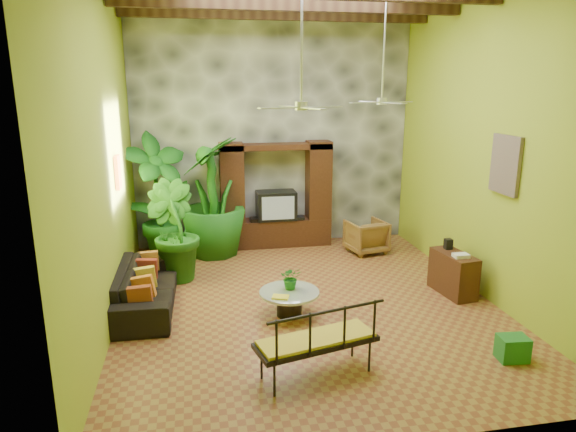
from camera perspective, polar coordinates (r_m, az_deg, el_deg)
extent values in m
plane|color=brown|center=(8.60, 2.10, -9.56)|extent=(7.00, 7.00, 0.00)
cube|color=#9FB328|center=(11.33, -1.69, 9.44)|extent=(6.00, 0.02, 5.00)
cube|color=#9FB328|center=(7.82, -19.84, 6.26)|extent=(0.02, 7.00, 5.00)
cube|color=#9FB328|center=(9.06, 21.28, 7.16)|extent=(0.02, 7.00, 5.00)
cube|color=#3F4148|center=(11.27, -1.64, 9.42)|extent=(5.98, 0.10, 4.98)
cube|color=#372311|center=(9.20, 0.49, 22.48)|extent=(5.95, 0.16, 0.22)
cube|color=#372311|center=(10.47, -0.97, 21.52)|extent=(5.95, 0.16, 0.22)
cube|color=#33190E|center=(11.39, -1.32, -1.81)|extent=(2.40, 0.50, 0.60)
cube|color=#33190E|center=(11.04, -6.23, 2.93)|extent=(0.50, 0.48, 2.00)
cube|color=#33190E|center=(11.34, 3.40, 3.30)|extent=(0.50, 0.48, 2.00)
cube|color=#33190E|center=(11.01, -1.38, 7.72)|extent=(2.40, 0.48, 0.12)
cube|color=black|center=(11.21, -1.33, 1.20)|extent=(0.85, 0.52, 0.62)
cube|color=#8C99A8|center=(10.95, -1.10, 0.88)|extent=(0.70, 0.02, 0.50)
cylinder|color=silver|center=(7.43, 1.53, 19.09)|extent=(0.04, 0.04, 1.80)
cylinder|color=silver|center=(7.42, 1.48, 12.14)|extent=(0.18, 0.18, 0.12)
cube|color=silver|center=(7.59, 3.96, 12.01)|extent=(0.58, 0.26, 0.01)
cube|color=silver|center=(7.74, 0.24, 12.10)|extent=(0.26, 0.58, 0.01)
cube|color=silver|center=(7.26, -1.11, 11.93)|extent=(0.58, 0.26, 0.01)
cube|color=silver|center=(7.10, 2.83, 11.85)|extent=(0.26, 0.58, 0.01)
cylinder|color=silver|center=(9.48, 10.64, 17.89)|extent=(0.04, 0.04, 1.80)
cylinder|color=silver|center=(9.46, 10.38, 12.45)|extent=(0.18, 0.18, 0.12)
cube|color=silver|center=(9.68, 12.14, 12.28)|extent=(0.58, 0.26, 0.01)
cube|color=silver|center=(9.76, 9.11, 12.44)|extent=(0.26, 0.58, 0.01)
cube|color=silver|center=(9.26, 8.52, 12.35)|extent=(0.58, 0.26, 0.01)
cube|color=silver|center=(9.17, 11.71, 12.20)|extent=(0.26, 0.58, 0.01)
cube|color=gold|center=(8.85, -18.39, 4.63)|extent=(0.06, 0.32, 0.55)
cube|color=#22587C|center=(8.56, 23.00, 5.26)|extent=(0.06, 0.70, 0.90)
imported|color=black|center=(8.62, -15.55, -7.63)|extent=(0.96, 2.33, 0.67)
imported|color=#945B36|center=(11.04, 8.68, -2.24)|extent=(0.88, 0.90, 0.70)
imported|color=#185B19|center=(10.62, -14.23, 2.06)|extent=(1.64, 1.47, 2.59)
imported|color=#1F6019|center=(9.50, -12.70, -1.65)|extent=(1.30, 1.27, 1.83)
imported|color=#1C6119|center=(10.68, -8.42, 2.10)|extent=(1.71, 1.71, 2.47)
cylinder|color=black|center=(8.08, 0.14, -9.80)|extent=(0.39, 0.39, 0.36)
cylinder|color=silver|center=(8.00, 0.15, -8.49)|extent=(0.93, 0.93, 0.04)
imported|color=#1A661B|center=(8.02, 0.35, -6.87)|extent=(0.37, 0.33, 0.37)
cube|color=yellow|center=(7.76, -0.84, -8.99)|extent=(0.29, 0.25, 0.03)
cube|color=black|center=(6.46, 3.17, -13.80)|extent=(1.59, 0.85, 0.06)
cube|color=gold|center=(6.44, 3.18, -13.49)|extent=(1.51, 0.79, 0.06)
cube|color=black|center=(6.10, 3.83, -12.76)|extent=(1.48, 0.40, 0.54)
cube|color=#3A1B12|center=(9.25, 17.88, -6.10)|extent=(0.52, 0.95, 0.72)
cube|color=#1C6934|center=(7.50, 23.68, -13.30)|extent=(0.40, 0.31, 0.33)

